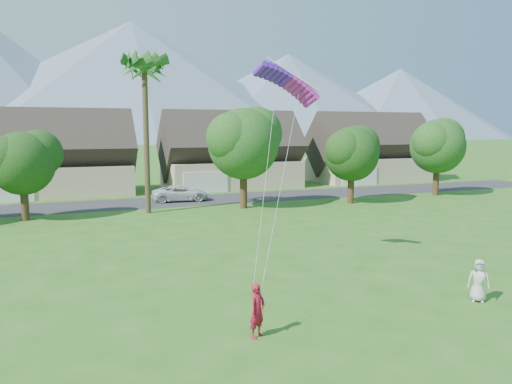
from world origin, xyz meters
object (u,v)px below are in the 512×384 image
parked_car (181,193)px  kite_flyer (257,310)px  watcher (479,280)px  parafoil_kite (288,81)px

parked_car → kite_flyer: bearing=176.3°
kite_flyer → watcher: bearing=-32.8°
parked_car → watcher: bearing=-166.6°
watcher → parafoil_kite: (-4.96, 7.15, 8.12)m
kite_flyer → parafoil_kite: parafoil_kite is taller
kite_flyer → watcher: kite_flyer is taller
parafoil_kite → parked_car: bearing=94.6°
watcher → parked_car: (-4.62, 31.16, -0.12)m
watcher → parafoil_kite: 11.90m
kite_flyer → parafoil_kite: 11.59m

